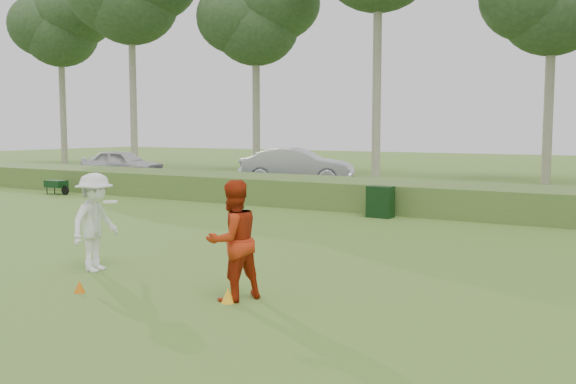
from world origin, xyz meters
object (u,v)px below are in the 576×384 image
Objects in this scene: cone_orange at (80,287)px; cone_yellow at (228,295)px; player_white at (95,222)px; player_red at (233,240)px; car_left at (123,164)px; utility_cabinet at (380,202)px; car_mid at (297,166)px.

cone_yellow is at bearing 16.66° from cone_orange.
player_red is (3.38, -0.36, 0.02)m from player_white.
player_white reaches higher than cone_orange.
player_red is 0.83m from cone_yellow.
player_white is 3.39m from player_red.
cone_orange is 23.81m from car_left.
cone_orange is at bearing -93.03° from utility_cabinet.
player_red is 0.43× the size of car_left.
car_mid reaches higher than cone_orange.
car_mid is at bearing 9.00° from player_white.
car_mid is (-7.23, 7.66, 0.44)m from utility_cabinet.
car_mid is (-6.42, 18.31, 0.81)m from cone_orange.
car_mid is at bearing 134.61° from utility_cabinet.
car_left is 0.85× the size of car_mid.
utility_cabinet is at bearing -156.73° from car_mid.
car_left is 9.97m from car_mid.
cone_yellow is (3.41, -0.54, -0.79)m from player_white.
car_left is (-18.74, 16.39, -0.13)m from player_red.
utility_cabinet is 0.21× the size of car_left.
player_white is 17.89m from car_mid.
player_white reaches higher than car_left.
cone_orange is (-2.39, -0.91, -0.83)m from player_red.
player_white is 1.96× the size of utility_cabinet.
player_white is at bearing 127.80° from cone_orange.
cone_yellow is 19.70m from car_mid.
cone_orange is 2.53m from cone_yellow.
car_mid reaches higher than car_left.
player_red is 9.40× the size of cone_orange.
car_mid is (-8.82, 17.40, -0.03)m from player_red.
player_white is 22.21m from car_left.
cone_yellow is 0.06× the size of car_left.
player_red is 24.89m from car_left.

